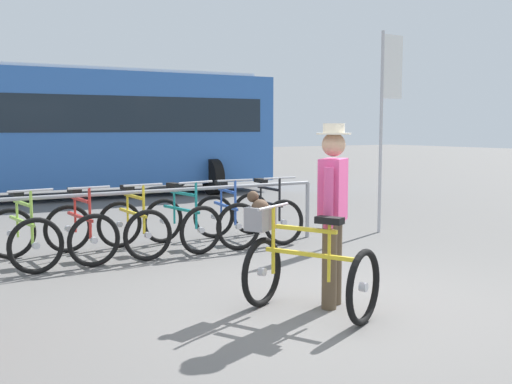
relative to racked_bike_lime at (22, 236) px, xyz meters
name	(u,v)px	position (x,y,z in m)	size (l,w,h in m)	color
ground_plane	(331,305)	(2.15, -3.28, -0.37)	(80.00, 80.00, 0.00)	#605E5B
bike_rack_rail	(170,201)	(1.85, -0.22, 0.33)	(4.61, 0.16, 0.88)	#99999E
racked_bike_lime	(22,236)	(0.00, 0.00, 0.00)	(0.77, 1.17, 0.98)	black
racked_bike_red	(80,231)	(0.70, -0.01, 0.00)	(0.71, 1.14, 0.98)	black
racked_bike_yellow	(133,227)	(1.40, -0.03, 0.00)	(0.68, 1.09, 0.97)	black
racked_bike_teal	(181,223)	(2.10, -0.04, 0.00)	(0.78, 1.18, 0.98)	black
racked_bike_blue	(226,219)	(2.80, -0.06, 0.00)	(0.82, 1.20, 0.98)	black
racked_bike_black	(267,215)	(3.50, -0.07, 0.00)	(0.73, 1.16, 0.98)	black
featured_bicycle	(298,260)	(1.75, -3.30, 0.12)	(1.06, 1.26, 1.09)	black
person_with_featured_bike	(333,207)	(2.15, -3.30, 0.58)	(0.45, 0.37, 1.72)	brown
bus_distant	(69,125)	(2.51, 7.23, 1.37)	(10.14, 3.82, 3.08)	#3366B7
banner_flag	(388,93)	(5.52, -0.52, 1.86)	(0.45, 0.05, 3.20)	#B2B2B7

